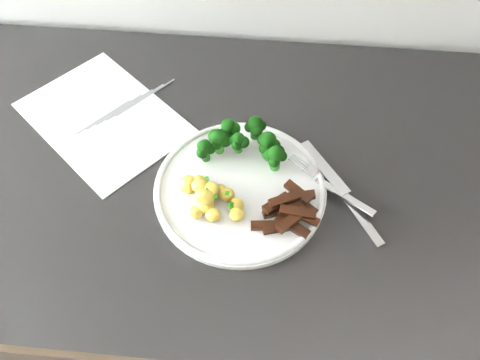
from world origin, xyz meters
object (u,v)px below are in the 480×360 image
Objects in this scene: recipe_paper at (103,118)px; fork at (333,187)px; beef_strips at (288,211)px; plate at (240,188)px; knife at (350,204)px; potatoes at (208,196)px; broccoli at (245,141)px; counter at (237,284)px.

recipe_paper is 0.41m from fork.
beef_strips is (0.33, -0.17, 0.02)m from recipe_paper.
plate is 1.44× the size of knife.
beef_strips is at bearing -28.79° from plate.
plate is 0.17m from knife.
potatoes is (0.21, -0.16, 0.02)m from recipe_paper.
knife is (0.09, 0.03, -0.01)m from beef_strips.
fork is (0.07, 0.05, -0.00)m from beef_strips.
plate is 0.08m from broccoli.
beef_strips reaches higher than fork.
broccoli is 1.39× the size of potatoes.
broccoli is at bearing -13.73° from recipe_paper.
potatoes is 0.56× the size of knife.
plate is at bearing -27.20° from recipe_paper.
recipe_paper is at bearing 166.27° from broccoli.
counter is 0.51m from knife.
plate is 2.65× the size of beef_strips.
recipe_paper is at bearing 152.80° from plate.
recipe_paper is at bearing 159.93° from counter.
beef_strips reaches higher than knife.
counter is 0.51m from broccoli.
knife is (0.21, 0.02, -0.02)m from potatoes.
potatoes is 0.12m from beef_strips.
potatoes is (-0.05, -0.03, 0.02)m from plate.
recipe_paper is at bearing 152.43° from beef_strips.
recipe_paper is 1.28× the size of plate.
counter is 0.51m from fork.
recipe_paper reaches higher than counter.
beef_strips is at bearing -163.00° from knife.
knife reaches higher than recipe_paper.
beef_strips is 0.10m from knife.
recipe_paper is at bearing 161.29° from knife.
plate is 1.87× the size of broccoli.
potatoes reaches higher than recipe_paper.
knife is at bearing -4.39° from plate.
fork is at bearing -12.24° from counter.
broccoli is 0.19m from knife.
counter is 24.31× the size of potatoes.
counter is 18.83× the size of fork.
broccoli reaches higher than counter.
knife is (0.03, -0.02, -0.01)m from fork.
counter is 9.39× the size of plate.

